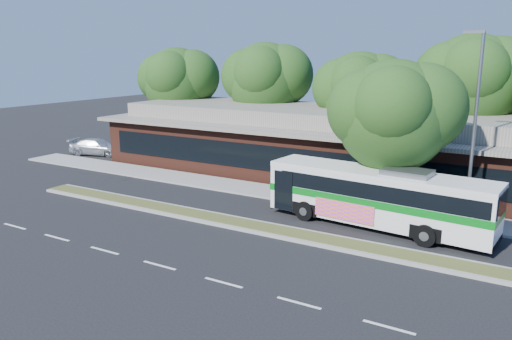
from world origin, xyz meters
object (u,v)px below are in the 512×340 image
object	(u,v)px
lamp_post	(474,124)
sedan	(97,147)
sidewalk_tree	(402,114)
transit_bus	(379,193)

from	to	relation	value
lamp_post	sedan	size ratio (longest dim) A/B	1.99
sedan	sidewalk_tree	xyz separation A→B (m)	(25.39, -3.92, 4.59)
lamp_post	sidewalk_tree	size ratio (longest dim) A/B	1.16
lamp_post	sidewalk_tree	bearing A→B (deg)	-169.83
lamp_post	transit_bus	bearing A→B (deg)	-146.14
lamp_post	transit_bus	distance (m)	5.37
sedan	sidewalk_tree	world-z (taller)	sidewalk_tree
lamp_post	transit_bus	size ratio (longest dim) A/B	0.84
transit_bus	sidewalk_tree	bearing A→B (deg)	83.39
lamp_post	sidewalk_tree	distance (m)	3.24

